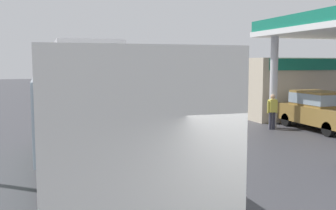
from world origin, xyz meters
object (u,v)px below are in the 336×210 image
Objects in this scene: car_at_pump at (319,108)px; pedestrian_near_pump at (272,110)px; minibus_opposing_lane at (111,86)px; coach_bus_main at (92,120)px.

car_at_pump is 2.53× the size of pedestrian_near_pump.
minibus_opposing_lane is at bearing 120.97° from car_at_pump.
car_at_pump reaches higher than pedestrian_near_pump.
pedestrian_near_pump is at bearing 157.96° from car_at_pump.
coach_bus_main is 11.14m from pedestrian_near_pump.
minibus_opposing_lane reaches higher than car_at_pump.
car_at_pump is 14.78m from minibus_opposing_lane.
coach_bus_main reaches higher than car_at_pump.
minibus_opposing_lane reaches higher than pedestrian_near_pump.
minibus_opposing_lane is 13.14m from pedestrian_near_pump.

